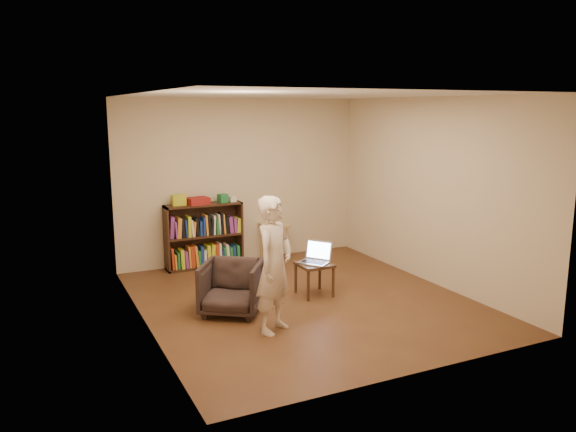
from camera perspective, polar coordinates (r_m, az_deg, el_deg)
name	(u,v)px	position (r m, az deg, el deg)	size (l,w,h in m)	color
floor	(304,301)	(7.33, 1.62, -8.59)	(4.50, 4.50, 0.00)	#4D2818
ceiling	(305,95)	(6.91, 1.73, 12.19)	(4.50, 4.50, 0.00)	silver
wall_back	(241,181)	(9.04, -4.84, 3.60)	(4.00, 4.00, 0.00)	beige
wall_left	(142,214)	(6.36, -14.60, 0.18)	(4.50, 4.50, 0.00)	beige
wall_right	(432,191)	(8.10, 14.39, 2.44)	(4.50, 4.50, 0.00)	beige
bookshelf	(204,239)	(8.83, -8.55, -2.33)	(1.20, 0.30, 1.00)	black
box_yellow	(179,200)	(8.62, -11.02, 1.61)	(0.20, 0.14, 0.16)	gold
red_cloth	(198,201)	(8.65, -9.16, 1.52)	(0.32, 0.24, 0.11)	maroon
box_green	(223,198)	(8.79, -6.65, 1.81)	(0.13, 0.13, 0.13)	#1E7237
box_white	(233,199)	(8.85, -5.64, 1.73)	(0.10, 0.10, 0.08)	silver
stool	(274,231)	(9.16, -1.41, -1.51)	(0.41, 0.41, 0.59)	#A58850
armchair	(231,288)	(6.84, -5.78, -7.25)	(0.68, 0.70, 0.64)	#2C201D
side_table	(314,269)	(7.45, 2.69, -5.36)	(0.42, 0.42, 0.43)	black
laptop	(316,258)	(7.45, 2.82, -4.27)	(0.48, 0.49, 0.27)	#B2B3B7
person	(274,265)	(6.15, -1.41, -4.98)	(0.56, 0.36, 1.52)	beige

